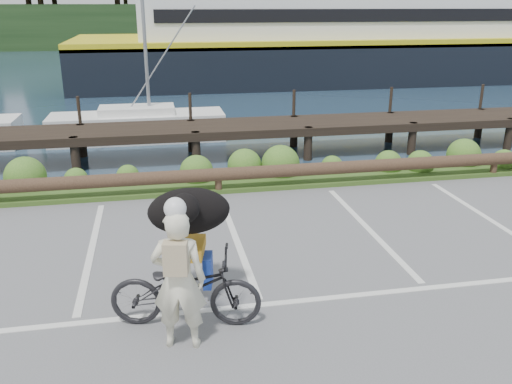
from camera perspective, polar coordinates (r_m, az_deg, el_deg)
The scene contains 7 objects.
ground at distance 8.38m, azimuth -0.00°, elevation -10.43°, with size 72.00×72.00×0.00m, color #5B5B5E.
harbor_backdrop at distance 85.78m, azimuth -10.05°, elevation 16.22°, with size 170.00×160.00×30.00m.
vegetation_strip at distance 13.17m, azimuth -4.34°, elevation 1.08°, with size 34.00×1.60×0.10m, color #3D5B21.
log_rail at distance 12.53m, azimuth -3.96°, elevation -0.12°, with size 32.00×0.30×0.60m, color #443021, non-canonical shape.
bicycle at distance 7.42m, azimuth -7.44°, elevation -10.09°, with size 0.71×2.03×1.07m, color black.
cyclist at distance 6.82m, azimuth -8.12°, elevation -9.17°, with size 0.68×0.44×1.85m, color #EBE7C7.
dog at distance 7.63m, azimuth -7.06°, elevation -2.00°, with size 1.15×0.56×0.67m, color black.
Camera 1 is at (-1.37, -7.15, 4.15)m, focal length 38.00 mm.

